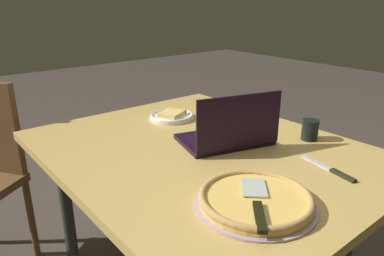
# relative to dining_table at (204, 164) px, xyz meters

# --- Properties ---
(dining_table) EXTENTS (1.31, 1.06, 0.75)m
(dining_table) POSITION_rel_dining_table_xyz_m (0.00, 0.00, 0.00)
(dining_table) COLOR tan
(dining_table) RESTS_ON ground_plane
(laptop) EXTENTS (0.32, 0.40, 0.22)m
(laptop) POSITION_rel_dining_table_xyz_m (0.04, 0.10, 0.11)
(laptop) COLOR black
(laptop) RESTS_ON dining_table
(pizza_plate) EXTENTS (0.21, 0.21, 0.04)m
(pizza_plate) POSITION_rel_dining_table_xyz_m (-0.37, 0.12, 0.08)
(pizza_plate) COLOR white
(pizza_plate) RESTS_ON dining_table
(pizza_tray) EXTENTS (0.34, 0.34, 0.04)m
(pizza_tray) POSITION_rel_dining_table_xyz_m (0.40, -0.16, 0.09)
(pizza_tray) COLOR #AA93A4
(pizza_tray) RESTS_ON dining_table
(table_knife) EXTENTS (0.23, 0.07, 0.01)m
(table_knife) POSITION_rel_dining_table_xyz_m (0.43, 0.20, 0.07)
(table_knife) COLOR #B1B4C8
(table_knife) RESTS_ON dining_table
(drink_cup) EXTENTS (0.07, 0.07, 0.08)m
(drink_cup) POSITION_rel_dining_table_xyz_m (0.21, 0.39, 0.11)
(drink_cup) COLOR black
(drink_cup) RESTS_ON dining_table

